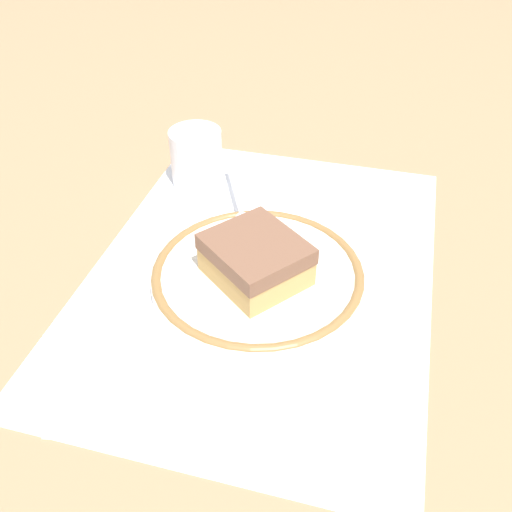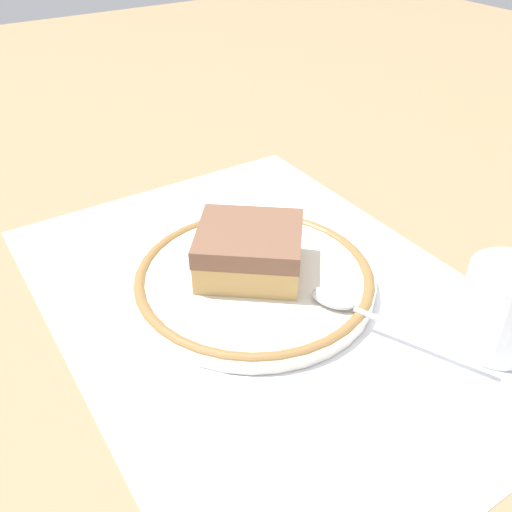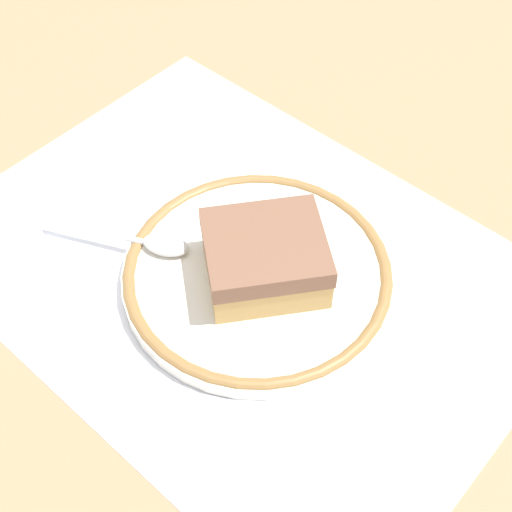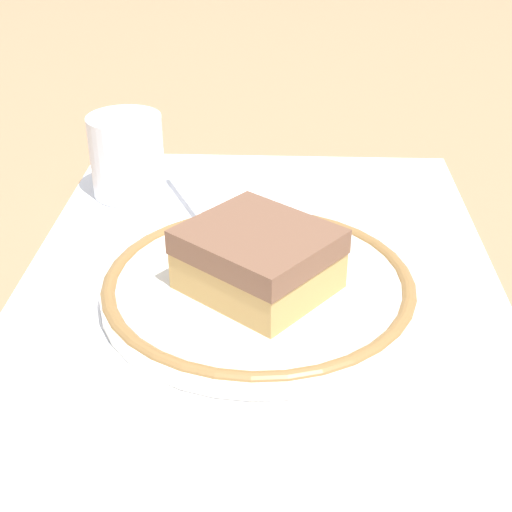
# 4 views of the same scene
# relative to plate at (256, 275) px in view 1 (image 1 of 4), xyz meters

# --- Properties ---
(ground_plane) EXTENTS (2.40, 2.40, 0.00)m
(ground_plane) POSITION_rel_plate_xyz_m (-0.02, 0.00, -0.01)
(ground_plane) COLOR #9E7551
(placemat) EXTENTS (0.48, 0.35, 0.00)m
(placemat) POSITION_rel_plate_xyz_m (-0.02, 0.00, -0.01)
(placemat) COLOR white
(placemat) RESTS_ON ground_plane
(plate) EXTENTS (0.22, 0.22, 0.02)m
(plate) POSITION_rel_plate_xyz_m (0.00, 0.00, 0.00)
(plate) COLOR silver
(plate) RESTS_ON placemat
(cake_slice) EXTENTS (0.12, 0.12, 0.04)m
(cake_slice) POSITION_rel_plate_xyz_m (0.01, 0.00, 0.03)
(cake_slice) COLOR tan
(cake_slice) RESTS_ON plate
(spoon) EXTENTS (0.14, 0.08, 0.01)m
(spoon) POSITION_rel_plate_xyz_m (-0.09, -0.04, 0.01)
(spoon) COLOR silver
(spoon) RESTS_ON plate
(cup) EXTENTS (0.07, 0.07, 0.07)m
(cup) POSITION_rel_plate_xyz_m (-0.17, -0.12, 0.02)
(cup) COLOR white
(cup) RESTS_ON placemat
(napkin) EXTENTS (0.15, 0.12, 0.00)m
(napkin) POSITION_rel_plate_xyz_m (0.15, -0.08, -0.01)
(napkin) COLOR white
(napkin) RESTS_ON placemat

